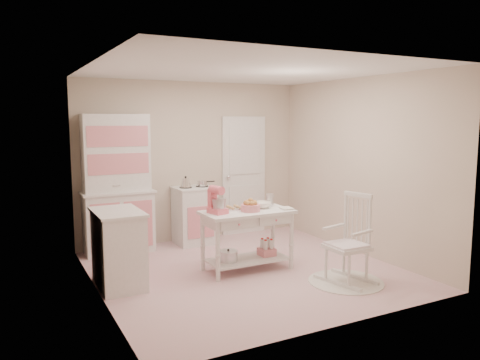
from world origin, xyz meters
The scene contains 14 objects.
room_shell centered at (0.00, 0.00, 1.65)m, with size 3.84×3.84×2.62m.
door centered at (0.95, 1.87, 1.02)m, with size 0.82×0.05×2.04m, color white.
hutch centered at (-1.29, 1.66, 1.04)m, with size 1.06×0.50×2.08m, color white.
stove centered at (-0.09, 1.61, 0.46)m, with size 0.62×0.57×0.92m, color white.
base_cabinet centered at (-1.63, 0.20, 0.46)m, with size 0.54×0.84×0.92m, color white.
lace_rug centered at (0.88, -0.97, 0.01)m, with size 0.92×0.92×0.01m, color white.
rocking_chair centered at (0.88, -0.97, 0.55)m, with size 0.48×0.72×1.10m, color white.
work_table centered at (0.02, 0.02, 0.40)m, with size 1.20×0.60×0.80m, color white.
stand_mixer centered at (-0.40, 0.04, 0.97)m, with size 0.20×0.28×0.34m, color #F76879.
cookie_tray centered at (-0.13, 0.20, 0.81)m, with size 0.34×0.24×0.02m, color silver.
bread_basket centered at (0.04, -0.03, 0.85)m, with size 0.25×0.25×0.09m, color pink.
mixing_bowl centered at (0.28, 0.10, 0.84)m, with size 0.26×0.26×0.08m, color white.
metal_pitcher centered at (0.46, 0.18, 0.89)m, with size 0.10×0.10×0.17m, color silver.
recipe_book centered at (0.47, -0.10, 0.81)m, with size 0.15×0.20×0.02m, color white.
Camera 1 is at (-2.84, -5.29, 1.99)m, focal length 35.00 mm.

